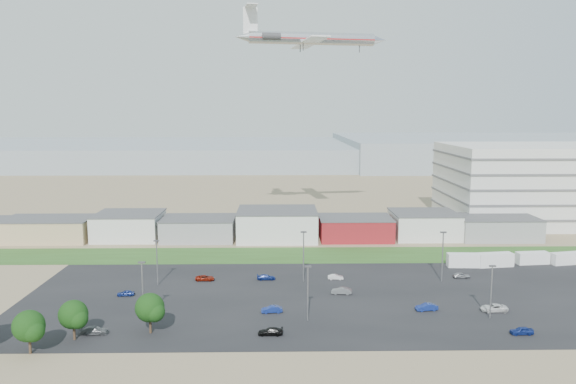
{
  "coord_description": "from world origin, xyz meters",
  "views": [
    {
      "loc": [
        -5.66,
        -84.7,
        35.72
      ],
      "look_at": [
        -3.8,
        22.0,
        20.34
      ],
      "focal_mm": 35.0,
      "sensor_mm": 36.0,
      "label": 1
    }
  ],
  "objects_px": {
    "parked_car_4": "(272,309)",
    "parked_car_6": "(266,277)",
    "parked_car_5": "(126,293)",
    "parked_car_9": "(205,278)",
    "parked_car_2": "(522,331)",
    "box_trailer_a": "(465,260)",
    "parked_car_10": "(94,330)",
    "airliner": "(312,38)",
    "parked_car_11": "(336,277)",
    "parked_car_3": "(270,331)",
    "parked_car_7": "(341,291)",
    "parked_car_0": "(494,308)",
    "parked_car_1": "(427,307)",
    "parked_car_8": "(462,275)"
  },
  "relations": [
    {
      "from": "parked_car_4",
      "to": "parked_car_6",
      "type": "relative_size",
      "value": 0.96
    },
    {
      "from": "parked_car_5",
      "to": "parked_car_9",
      "type": "bearing_deg",
      "value": 119.18
    },
    {
      "from": "parked_car_2",
      "to": "parked_car_5",
      "type": "relative_size",
      "value": 1.11
    },
    {
      "from": "box_trailer_a",
      "to": "parked_car_4",
      "type": "xyz_separation_m",
      "value": [
        -44.52,
        -29.18,
        -0.92
      ]
    },
    {
      "from": "parked_car_10",
      "to": "airliner",
      "type": "bearing_deg",
      "value": -29.78
    },
    {
      "from": "parked_car_11",
      "to": "airliner",
      "type": "bearing_deg",
      "value": 4.9
    },
    {
      "from": "parked_car_3",
      "to": "parked_car_11",
      "type": "xyz_separation_m",
      "value": [
        13.58,
        29.87,
        -0.04
      ]
    },
    {
      "from": "box_trailer_a",
      "to": "parked_car_11",
      "type": "distance_m",
      "value": 32.46
    },
    {
      "from": "parked_car_5",
      "to": "parked_car_10",
      "type": "bearing_deg",
      "value": -5.13
    },
    {
      "from": "parked_car_7",
      "to": "parked_car_10",
      "type": "xyz_separation_m",
      "value": [
        -42.21,
        -19.4,
        -0.02
      ]
    },
    {
      "from": "parked_car_9",
      "to": "parked_car_0",
      "type": "bearing_deg",
      "value": -109.3
    },
    {
      "from": "parked_car_6",
      "to": "parked_car_7",
      "type": "xyz_separation_m",
      "value": [
        15.05,
        -9.77,
        0.08
      ]
    },
    {
      "from": "parked_car_1",
      "to": "parked_car_3",
      "type": "relative_size",
      "value": 0.99
    },
    {
      "from": "parked_car_3",
      "to": "parked_car_8",
      "type": "distance_m",
      "value": 50.95
    },
    {
      "from": "parked_car_2",
      "to": "parked_car_8",
      "type": "height_order",
      "value": "parked_car_2"
    },
    {
      "from": "parked_car_0",
      "to": "parked_car_9",
      "type": "xyz_separation_m",
      "value": [
        -54.47,
        19.53,
        -0.1
      ]
    },
    {
      "from": "airliner",
      "to": "parked_car_2",
      "type": "bearing_deg",
      "value": -81.16
    },
    {
      "from": "parked_car_2",
      "to": "parked_car_9",
      "type": "bearing_deg",
      "value": -119.63
    },
    {
      "from": "parked_car_0",
      "to": "parked_car_9",
      "type": "distance_m",
      "value": 57.87
    },
    {
      "from": "box_trailer_a",
      "to": "airliner",
      "type": "relative_size",
      "value": 0.18
    },
    {
      "from": "parked_car_0",
      "to": "box_trailer_a",
      "type": "bearing_deg",
      "value": 172.72
    },
    {
      "from": "parked_car_0",
      "to": "parked_car_8",
      "type": "bearing_deg",
      "value": 179.29
    },
    {
      "from": "parked_car_7",
      "to": "parked_car_10",
      "type": "distance_m",
      "value": 46.45
    },
    {
      "from": "parked_car_3",
      "to": "parked_car_10",
      "type": "relative_size",
      "value": 0.92
    },
    {
      "from": "parked_car_0",
      "to": "parked_car_7",
      "type": "relative_size",
      "value": 1.19
    },
    {
      "from": "parked_car_3",
      "to": "parked_car_11",
      "type": "height_order",
      "value": "parked_car_3"
    },
    {
      "from": "parked_car_5",
      "to": "parked_car_10",
      "type": "distance_m",
      "value": 19.03
    },
    {
      "from": "box_trailer_a",
      "to": "parked_car_2",
      "type": "height_order",
      "value": "box_trailer_a"
    },
    {
      "from": "parked_car_7",
      "to": "parked_car_11",
      "type": "bearing_deg",
      "value": -172.08
    },
    {
      "from": "parked_car_1",
      "to": "parked_car_0",
      "type": "bearing_deg",
      "value": 79.29
    },
    {
      "from": "parked_car_0",
      "to": "parked_car_6",
      "type": "xyz_separation_m",
      "value": [
        -41.44,
        19.93,
        -0.09
      ]
    },
    {
      "from": "parked_car_0",
      "to": "parked_car_10",
      "type": "relative_size",
      "value": 1.08
    },
    {
      "from": "parked_car_7",
      "to": "parked_car_2",
      "type": "bearing_deg",
      "value": 59.3
    },
    {
      "from": "parked_car_2",
      "to": "parked_car_6",
      "type": "relative_size",
      "value": 0.93
    },
    {
      "from": "parked_car_3",
      "to": "parked_car_8",
      "type": "relative_size",
      "value": 1.14
    },
    {
      "from": "parked_car_9",
      "to": "box_trailer_a",
      "type": "bearing_deg",
      "value": -80.23
    },
    {
      "from": "parked_car_0",
      "to": "parked_car_6",
      "type": "relative_size",
      "value": 1.2
    },
    {
      "from": "parked_car_3",
      "to": "parked_car_1",
      "type": "bearing_deg",
      "value": 112.22
    },
    {
      "from": "airliner",
      "to": "parked_car_8",
      "type": "distance_m",
      "value": 85.11
    },
    {
      "from": "box_trailer_a",
      "to": "parked_car_2",
      "type": "bearing_deg",
      "value": -92.98
    },
    {
      "from": "parked_car_5",
      "to": "parked_car_7",
      "type": "height_order",
      "value": "parked_car_7"
    },
    {
      "from": "parked_car_4",
      "to": "parked_car_6",
      "type": "xyz_separation_m",
      "value": [
        -1.42,
        19.87,
        -0.05
      ]
    },
    {
      "from": "parked_car_0",
      "to": "parked_car_4",
      "type": "xyz_separation_m",
      "value": [
        -40.02,
        0.06,
        -0.04
      ]
    },
    {
      "from": "airliner",
      "to": "parked_car_9",
      "type": "relative_size",
      "value": 11.53
    },
    {
      "from": "airliner",
      "to": "parked_car_3",
      "type": "distance_m",
      "value": 104.21
    },
    {
      "from": "parked_car_10",
      "to": "parked_car_2",
      "type": "bearing_deg",
      "value": -95.85
    },
    {
      "from": "parked_car_2",
      "to": "parked_car_1",
      "type": "bearing_deg",
      "value": -132.76
    },
    {
      "from": "parked_car_7",
      "to": "parked_car_10",
      "type": "bearing_deg",
      "value": -58.37
    },
    {
      "from": "parked_car_5",
      "to": "parked_car_8",
      "type": "bearing_deg",
      "value": 93.33
    },
    {
      "from": "parked_car_7",
      "to": "parked_car_8",
      "type": "distance_m",
      "value": 29.0
    }
  ]
}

